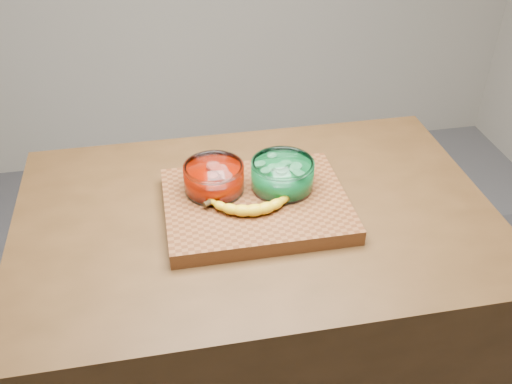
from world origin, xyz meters
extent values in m
cube|color=#462D15|center=(0.00, 0.00, 0.45)|extent=(1.20, 0.80, 0.90)
cube|color=brown|center=(0.00, 0.00, 0.92)|extent=(0.45, 0.35, 0.04)
cylinder|color=white|center=(-0.10, 0.06, 0.98)|extent=(0.15, 0.15, 0.07)
cylinder|color=red|center=(-0.10, 0.06, 0.97)|extent=(0.13, 0.13, 0.04)
cylinder|color=#FF6550|center=(-0.10, 0.06, 0.99)|extent=(0.12, 0.12, 0.02)
cylinder|color=white|center=(0.07, 0.04, 0.98)|extent=(0.16, 0.16, 0.07)
cylinder|color=#118B39|center=(0.07, 0.04, 0.97)|extent=(0.14, 0.14, 0.04)
cylinder|color=#65D77F|center=(0.07, 0.04, 1.00)|extent=(0.13, 0.13, 0.02)
camera|label=1|loc=(-0.21, -1.11, 1.78)|focal=40.00mm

